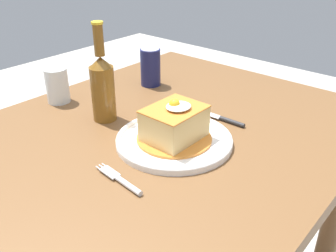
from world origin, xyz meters
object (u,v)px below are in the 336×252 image
Objects in this scene: main_plate at (174,140)px; drinking_glass at (57,88)px; soda_can at (150,67)px; fork at (122,181)px; knife at (224,119)px; beer_bottle_amber at (103,85)px.

main_plate is 0.43m from drinking_glass.
soda_can is 1.18× the size of drinking_glass.
main_plate is at bearing 7.35° from fork.
knife is (0.38, -0.00, 0.00)m from fork.
soda_can reaches higher than knife.
main_plate is 0.40m from soda_can.
main_plate is 1.73× the size of knife.
soda_can reaches higher than drinking_glass.
soda_can is (0.45, 0.33, 0.06)m from fork.
knife is at bearing -52.03° from beer_bottle_amber.
soda_can is 0.47× the size of beer_bottle_amber.
soda_can reaches higher than main_plate.
fork is at bearing -172.65° from main_plate.
fork is 1.14× the size of soda_can.
fork is at bearing 179.44° from knife.
drinking_glass is (-0.01, 0.20, -0.05)m from beer_bottle_amber.
fork and knife have the same top height.
soda_can is (0.25, 0.31, 0.05)m from main_plate.
beer_bottle_amber is (-0.27, -0.08, 0.04)m from soda_can.
drinking_glass is (0.16, 0.45, 0.04)m from fork.
soda_can is at bearing 16.46° from beer_bottle_amber.
knife is 1.57× the size of drinking_glass.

